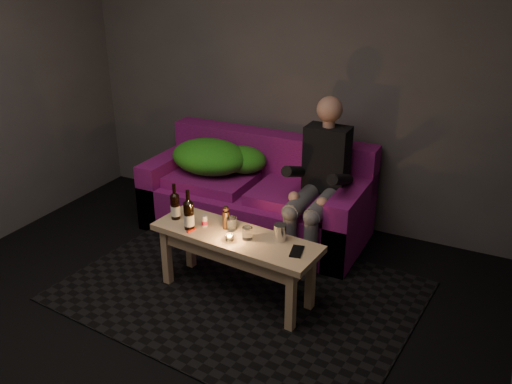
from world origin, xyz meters
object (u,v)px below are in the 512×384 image
sofa (258,199)px  steel_cup (280,232)px  person (319,178)px  beer_bottle_a (175,206)px  beer_bottle_b (189,215)px  coffee_table (235,246)px

sofa → steel_cup: sofa is taller
person → beer_bottle_a: bearing=-134.6°
person → steel_cup: person is taller
sofa → beer_bottle_b: bearing=-90.7°
coffee_table → steel_cup: size_ratio=10.77×
person → coffee_table: person is taller
person → beer_bottle_b: (-0.61, -0.89, -0.05)m
beer_bottle_a → beer_bottle_b: (0.17, -0.09, 0.01)m
sofa → coffee_table: sofa is taller
beer_bottle_b → steel_cup: size_ratio=2.53×
beer_bottle_a → person: bearing=45.4°
sofa → person: bearing=-14.2°
sofa → beer_bottle_b: sofa is taller
sofa → beer_bottle_a: (-0.18, -0.95, 0.29)m
person → beer_bottle_b: 1.08m
beer_bottle_a → steel_cup: size_ratio=2.35×
coffee_table → beer_bottle_b: 0.38m
coffee_table → steel_cup: 0.34m
steel_cup → coffee_table: bearing=-167.3°
beer_bottle_a → beer_bottle_b: size_ratio=0.93×
sofa → beer_bottle_b: 1.08m
coffee_table → beer_bottle_a: bearing=176.9°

